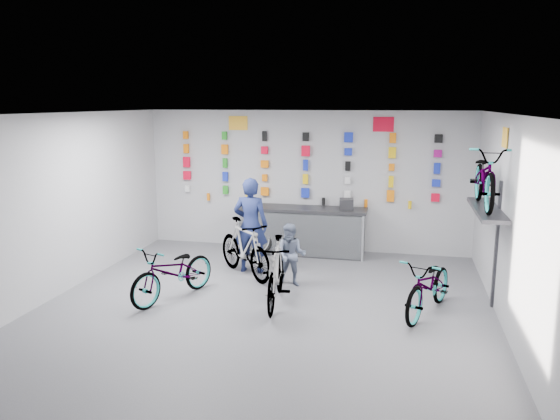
% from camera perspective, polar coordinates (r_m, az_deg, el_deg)
% --- Properties ---
extents(floor, '(8.00, 8.00, 0.00)m').
position_cam_1_polar(floor, '(8.37, -2.19, -11.04)').
color(floor, '#4F4F54').
rests_on(floor, ground).
extents(ceiling, '(8.00, 8.00, 0.00)m').
position_cam_1_polar(ceiling, '(7.75, -2.36, 9.96)').
color(ceiling, white).
rests_on(ceiling, wall_back).
extents(wall_back, '(7.00, 0.00, 7.00)m').
position_cam_1_polar(wall_back, '(11.78, 2.73, 3.06)').
color(wall_back, '#AEAFB1').
rests_on(wall_back, floor).
extents(wall_front, '(7.00, 0.00, 7.00)m').
position_cam_1_polar(wall_front, '(4.35, -16.20, -11.82)').
color(wall_front, '#AEAFB1').
rests_on(wall_front, floor).
extents(wall_left, '(0.00, 8.00, 8.00)m').
position_cam_1_polar(wall_left, '(9.43, -23.28, 0.11)').
color(wall_left, '#AEAFB1').
rests_on(wall_left, floor).
extents(wall_right, '(0.00, 8.00, 8.00)m').
position_cam_1_polar(wall_right, '(7.81, 23.40, -2.05)').
color(wall_right, '#AEAFB1').
rests_on(wall_right, floor).
extents(counter, '(2.70, 0.66, 1.00)m').
position_cam_1_polar(counter, '(11.52, 2.29, -2.25)').
color(counter, black).
rests_on(counter, floor).
extents(merch_wall, '(5.57, 0.08, 1.56)m').
position_cam_1_polar(merch_wall, '(11.66, 3.00, 4.46)').
color(merch_wall, silver).
rests_on(merch_wall, wall_back).
extents(wall_bracket, '(0.39, 1.90, 2.00)m').
position_cam_1_polar(wall_bracket, '(8.95, 20.93, -0.51)').
color(wall_bracket, '#333338').
rests_on(wall_bracket, wall_right).
extents(sign_left, '(0.42, 0.02, 0.30)m').
position_cam_1_polar(sign_left, '(11.99, -4.40, 9.05)').
color(sign_left, yellow).
rests_on(sign_left, wall_back).
extents(sign_right, '(0.42, 0.02, 0.30)m').
position_cam_1_polar(sign_right, '(11.48, 10.76, 8.79)').
color(sign_right, red).
rests_on(sign_right, wall_back).
extents(sign_side, '(0.02, 0.40, 0.30)m').
position_cam_1_polar(sign_side, '(8.82, 22.45, 7.01)').
color(sign_side, yellow).
rests_on(sign_side, wall_right).
extents(bike_left, '(1.25, 1.85, 0.92)m').
position_cam_1_polar(bike_left, '(9.07, -11.06, -6.36)').
color(bike_left, gray).
rests_on(bike_left, floor).
extents(bike_center, '(0.67, 1.80, 1.06)m').
position_cam_1_polar(bike_center, '(8.65, -0.43, -6.53)').
color(bike_center, gray).
rests_on(bike_center, floor).
extents(bike_right, '(1.20, 1.83, 0.91)m').
position_cam_1_polar(bike_right, '(8.59, 15.34, -7.62)').
color(bike_right, gray).
rests_on(bike_right, floor).
extents(bike_service, '(1.62, 1.59, 1.06)m').
position_cam_1_polar(bike_service, '(10.07, -3.71, -3.98)').
color(bike_service, gray).
rests_on(bike_service, floor).
extents(bike_wall, '(0.63, 1.80, 0.95)m').
position_cam_1_polar(bike_wall, '(8.84, 20.69, 3.25)').
color(bike_wall, gray).
rests_on(bike_wall, wall_bracket).
extents(clerk, '(0.66, 0.44, 1.80)m').
position_cam_1_polar(clerk, '(10.23, -3.08, -1.60)').
color(clerk, navy).
rests_on(clerk, floor).
extents(customer, '(0.54, 0.42, 1.11)m').
position_cam_1_polar(customer, '(9.52, 1.15, -4.73)').
color(customer, slate).
rests_on(customer, floor).
extents(spare_wheel, '(0.74, 0.45, 0.70)m').
position_cam_1_polar(spare_wheel, '(11.40, -2.56, -3.14)').
color(spare_wheel, black).
rests_on(spare_wheel, floor).
extents(register, '(0.32, 0.33, 0.22)m').
position_cam_1_polar(register, '(11.28, 6.95, 0.62)').
color(register, black).
rests_on(register, counter).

